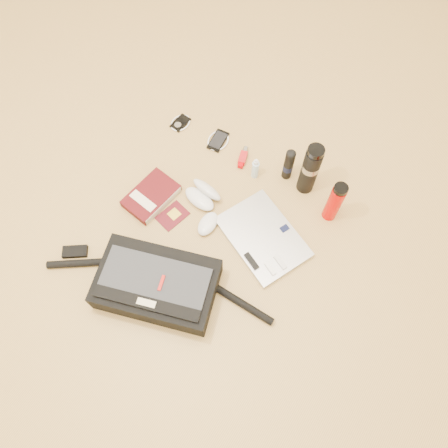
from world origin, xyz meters
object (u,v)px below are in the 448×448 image
object	(u,v)px
book	(151,196)
thermos_black	(310,169)
messenger_bag	(156,284)
laptop	(263,237)
thermos_red	(335,202)

from	to	relation	value
book	thermos_black	bearing A→B (deg)	44.96
messenger_bag	book	size ratio (longest dim) A/B	3.62
laptop	book	distance (m)	0.51
messenger_bag	thermos_red	world-z (taller)	thermos_red
laptop	thermos_red	size ratio (longest dim) A/B	1.89
thermos_black	thermos_red	size ratio (longest dim) A/B	1.23
book	messenger_bag	bearing A→B (deg)	-42.55
messenger_bag	laptop	size ratio (longest dim) A/B	2.04
thermos_black	thermos_red	xyz separation A→B (m)	(0.15, -0.06, -0.03)
thermos_red	thermos_black	bearing A→B (deg)	157.25
laptop	book	xyz separation A→B (m)	(-0.50, -0.10, 0.01)
messenger_bag	thermos_black	xyz separation A→B (m)	(0.26, 0.72, 0.08)
messenger_bag	laptop	distance (m)	0.47
laptop	messenger_bag	bearing A→B (deg)	-96.25
thermos_black	book	bearing A→B (deg)	-141.49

